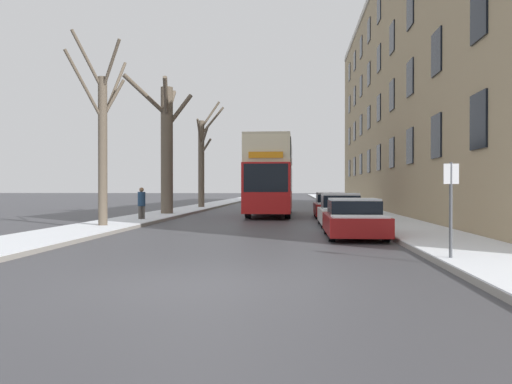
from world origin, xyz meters
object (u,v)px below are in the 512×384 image
Objects in this scene: bare_tree_left_2 at (202,159)px; parked_car_2 at (330,206)px; bare_tree_left_1 at (167,144)px; parked_car_1 at (340,211)px; bare_tree_left_0 at (102,138)px; street_sign_post at (451,205)px; pedestrian_left_sidewalk at (142,203)px; parked_car_0 at (354,219)px; double_decker_bus at (271,173)px.

bare_tree_left_2 reaches higher than parked_car_2.
parked_car_1 is (9.65, -7.21, -3.66)m from bare_tree_left_1.
street_sign_post is at bearing -37.69° from bare_tree_left_0.
pedestrian_left_sidewalk reaches higher than parked_car_1.
pedestrian_left_sidewalk is at bearing 130.28° from street_sign_post.
parked_car_2 is 2.47× the size of pedestrian_left_sidewalk.
parked_car_2 is at bearing -6.32° from bare_tree_left_1.
bare_tree_left_1 is at bearing -91.20° from bare_tree_left_2.
bare_tree_left_1 is 6.40m from pedestrian_left_sidewalk.
street_sign_post is at bearing -99.61° from pedestrian_left_sidewalk.
parked_car_1 is at bearing 13.89° from bare_tree_left_0.
parked_car_0 is (9.65, -12.39, -3.70)m from bare_tree_left_1.
bare_tree_left_2 is at bearing 89.05° from bare_tree_left_0.
bare_tree_left_1 is 3.66× the size of street_sign_post.
double_decker_bus is at bearing 148.36° from parked_car_2.
bare_tree_left_2 is 5.13× the size of pedestrian_left_sidewalk.
bare_tree_left_0 is 9.64m from bare_tree_left_1.
pedestrian_left_sidewalk is at bearing 169.33° from parked_car_1.
double_decker_bus is 2.43× the size of parked_car_0.
street_sign_post is (11.04, -18.24, -3.03)m from bare_tree_left_1.
double_decker_bus reaches higher than parked_car_1.
double_decker_bus is 2.42× the size of parked_car_1.
bare_tree_left_2 reaches higher than parked_car_0.
parked_car_0 is 2.44× the size of pedestrian_left_sidewalk.
bare_tree_left_1 is 1.96× the size of parked_car_0.
parked_car_2 is (-0.00, 6.14, -0.01)m from parked_car_1.
bare_tree_left_0 is 0.78× the size of double_decker_bus.
street_sign_post is at bearing -58.82° from bare_tree_left_1.
double_decker_bus is at bearing 104.12° from street_sign_post.
street_sign_post reaches higher than parked_car_2.
bare_tree_left_2 reaches higher than street_sign_post.
bare_tree_left_2 is 2.07× the size of parked_car_2.
bare_tree_left_1 is at bearing 143.23° from parked_car_1.
street_sign_post is (11.15, -8.61, -2.40)m from bare_tree_left_0.
parked_car_0 is at bearing 103.36° from street_sign_post.
parked_car_0 is at bearing -67.41° from bare_tree_left_2.
parked_car_1 is at bearing -90.00° from parked_car_2.
bare_tree_left_1 is 10.38m from parked_car_2.
parked_car_0 is at bearing -15.81° from bare_tree_left_0.
street_sign_post is at bearing -85.38° from parked_car_2.
bare_tree_left_2 is 2.10× the size of parked_car_1.
parked_car_1 is at bearing 90.00° from parked_car_0.
bare_tree_left_2 is 15.14m from parked_car_2.
parked_car_0 is 11.76m from pedestrian_left_sidewalk.
parked_car_1 is 0.99× the size of parked_car_2.
street_sign_post is (1.39, -17.17, 0.63)m from parked_car_2.
parked_car_1 is at bearing -67.27° from double_decker_bus.
parked_car_1 is 11.13m from street_sign_post.
bare_tree_left_1 is at bearing 121.18° from street_sign_post.
bare_tree_left_0 is 10.60m from parked_car_0.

